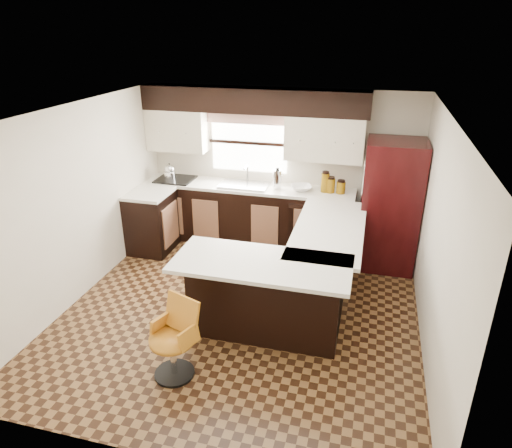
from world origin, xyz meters
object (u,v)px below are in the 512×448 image
(peninsula_long, at_px, (323,262))
(bar_chair, at_px, (172,341))
(peninsula_return, at_px, (265,297))
(refrigerator, at_px, (390,205))

(peninsula_long, distance_m, bar_chair, 2.27)
(peninsula_return, relative_size, refrigerator, 0.90)
(peninsula_long, distance_m, refrigerator, 1.39)
(refrigerator, distance_m, bar_chair, 3.61)
(refrigerator, bearing_deg, peninsula_return, -123.07)
(bar_chair, bearing_deg, peninsula_return, 73.29)
(peninsula_long, xyz_separation_m, bar_chair, (-1.24, -1.90, -0.04))
(refrigerator, bearing_deg, bar_chair, -124.57)
(peninsula_long, xyz_separation_m, refrigerator, (0.79, 1.04, 0.46))
(peninsula_return, height_order, refrigerator, refrigerator)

